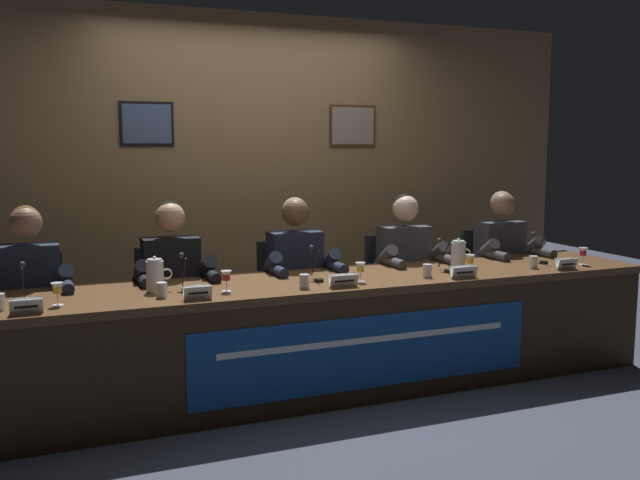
{
  "coord_description": "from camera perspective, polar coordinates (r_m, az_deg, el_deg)",
  "views": [
    {
      "loc": [
        -1.64,
        -4.08,
        1.57
      ],
      "look_at": [
        0.0,
        0.0,
        0.97
      ],
      "focal_mm": 39.52,
      "sensor_mm": 36.0,
      "label": 1
    }
  ],
  "objects": [
    {
      "name": "water_pitcher_right_side",
      "position": [
        4.94,
        11.14,
        -1.16
      ],
      "size": [
        0.15,
        0.1,
        0.21
      ],
      "color": "silver",
      "rests_on": "conference_table"
    },
    {
      "name": "wall_back_panelled",
      "position": [
        5.76,
        -5.38,
        5.06
      ],
      "size": [
        5.79,
        0.14,
        2.6
      ],
      "color": "#937047",
      "rests_on": "ground_plane"
    },
    {
      "name": "water_cup_left",
      "position": [
        4.03,
        -12.68,
        -4.03
      ],
      "size": [
        0.06,
        0.06,
        0.08
      ],
      "color": "silver",
      "rests_on": "conference_table"
    },
    {
      "name": "panelist_left",
      "position": [
        4.62,
        -11.77,
        -3.29
      ],
      "size": [
        0.51,
        0.48,
        1.21
      ],
      "color": "black",
      "rests_on": "ground_plane"
    },
    {
      "name": "panelist_center",
      "position": [
        4.84,
        -1.72,
        -2.63
      ],
      "size": [
        0.51,
        0.48,
        1.21
      ],
      "color": "black",
      "rests_on": "ground_plane"
    },
    {
      "name": "panelist_far_right",
      "position": [
        5.65,
        14.81,
        -1.37
      ],
      "size": [
        0.51,
        0.48,
        1.21
      ],
      "color": "black",
      "rests_on": "ground_plane"
    },
    {
      "name": "juice_glass_right",
      "position": [
        4.77,
        12.05,
        -1.62
      ],
      "size": [
        0.06,
        0.06,
        0.12
      ],
      "color": "white",
      "rests_on": "conference_table"
    },
    {
      "name": "conference_table",
      "position": [
        4.42,
        0.62,
        -6.13
      ],
      "size": [
        4.59,
        0.81,
        0.72
      ],
      "color": "brown",
      "rests_on": "ground_plane"
    },
    {
      "name": "microphone_right",
      "position": [
        4.8,
        10.12,
        -1.64
      ],
      "size": [
        0.06,
        0.17,
        0.22
      ],
      "color": "black",
      "rests_on": "conference_table"
    },
    {
      "name": "chair_center",
      "position": [
        5.08,
        -2.49,
        -5.3
      ],
      "size": [
        0.44,
        0.45,
        0.88
      ],
      "color": "black",
      "rests_on": "ground_plane"
    },
    {
      "name": "nameplate_far_left",
      "position": [
        3.86,
        -22.69,
        -4.96
      ],
      "size": [
        0.16,
        0.06,
        0.08
      ],
      "color": "white",
      "rests_on": "conference_table"
    },
    {
      "name": "nameplate_right",
      "position": [
        4.59,
        11.54,
        -2.55
      ],
      "size": [
        0.18,
        0.06,
        0.08
      ],
      "color": "white",
      "rests_on": "conference_table"
    },
    {
      "name": "water_pitcher_left_side",
      "position": [
        4.19,
        -13.19,
        -2.82
      ],
      "size": [
        0.15,
        0.1,
        0.21
      ],
      "color": "silver",
      "rests_on": "conference_table"
    },
    {
      "name": "ground_plane",
      "position": [
        4.67,
        0.0,
        -11.9
      ],
      "size": [
        12.0,
        12.0,
        0.0
      ],
      "primitive_type": "plane",
      "color": "#383D4C"
    },
    {
      "name": "water_cup_far_right",
      "position": [
        5.08,
        16.88,
        -1.77
      ],
      "size": [
        0.06,
        0.06,
        0.08
      ],
      "color": "silver",
      "rests_on": "conference_table"
    },
    {
      "name": "nameplate_left",
      "position": [
        3.94,
        -9.89,
        -4.21
      ],
      "size": [
        0.16,
        0.06,
        0.08
      ],
      "color": "white",
      "rests_on": "conference_table"
    },
    {
      "name": "nameplate_center",
      "position": [
        4.22,
        1.91,
        -3.3
      ],
      "size": [
        0.18,
        0.06,
        0.08
      ],
      "color": "white",
      "rests_on": "conference_table"
    },
    {
      "name": "microphone_far_left",
      "position": [
        4.1,
        -22.89,
        -3.75
      ],
      "size": [
        0.06,
        0.17,
        0.22
      ],
      "color": "black",
      "rests_on": "conference_table"
    },
    {
      "name": "water_cup_center",
      "position": [
        4.18,
        -1.28,
        -3.43
      ],
      "size": [
        0.06,
        0.06,
        0.08
      ],
      "color": "silver",
      "rests_on": "conference_table"
    },
    {
      "name": "chair_right",
      "position": [
        5.41,
        6.12,
        -4.51
      ],
      "size": [
        0.44,
        0.45,
        0.88
      ],
      "color": "black",
      "rests_on": "ground_plane"
    },
    {
      "name": "chair_left",
      "position": [
        4.87,
        -12.1,
        -6.05
      ],
      "size": [
        0.44,
        0.45,
        0.88
      ],
      "color": "black",
      "rests_on": "ground_plane"
    },
    {
      "name": "juice_glass_left",
      "position": [
        4.11,
        -7.6,
        -3.0
      ],
      "size": [
        0.06,
        0.06,
        0.12
      ],
      "color": "white",
      "rests_on": "conference_table"
    },
    {
      "name": "juice_glass_far_left",
      "position": [
        3.98,
        -20.51,
        -3.79
      ],
      "size": [
        0.06,
        0.06,
        0.12
      ],
      "color": "white",
      "rests_on": "conference_table"
    },
    {
      "name": "microphone_far_right",
      "position": [
        5.31,
        17.41,
        -0.98
      ],
      "size": [
        0.06,
        0.17,
        0.22
      ],
      "color": "black",
      "rests_on": "conference_table"
    },
    {
      "name": "chair_far_right",
      "position": [
        5.86,
        13.56,
        -3.74
      ],
      "size": [
        0.44,
        0.45,
        0.88
      ],
      "color": "black",
      "rests_on": "ground_plane"
    },
    {
      "name": "juice_glass_far_right",
      "position": [
        5.32,
        20.52,
        -0.98
      ],
      "size": [
        0.06,
        0.06,
        0.12
      ],
      "color": "white",
      "rests_on": "conference_table"
    },
    {
      "name": "water_cup_right",
      "position": [
        4.58,
        8.68,
        -2.53
      ],
      "size": [
        0.06,
        0.06,
        0.08
      ],
      "color": "silver",
      "rests_on": "conference_table"
    },
    {
      "name": "microphone_left",
      "position": [
        4.17,
        -10.89,
        -3.09
      ],
      "size": [
        0.06,
        0.17,
        0.22
      ],
      "color": "black",
      "rests_on": "conference_table"
    },
    {
      "name": "chair_far_left",
      "position": [
        4.8,
        -22.29,
        -6.64
      ],
      "size": [
        0.44,
        0.45,
        0.88
      ],
      "color": "black",
      "rests_on": "ground_plane"
    },
    {
      "name": "panelist_right",
      "position": [
        5.19,
        7.2,
        -1.97
      ],
      "size": [
        0.51,
        0.48,
        1.21
      ],
      "color": "black",
      "rests_on": "ground_plane"
    },
    {
      "name": "panelist_far_left",
      "position": [
        4.55,
        -22.48,
        -3.89
      ],
      "size": [
        0.51,
        0.48,
        1.21
      ],
      "color": "black",
      "rests_on": "ground_plane"
    },
    {
      "name": "microphone_center",
      "position": [
        4.4,
        -0.29,
        -2.37
      ],
      "size": [
        0.06,
        0.17,
        0.22
      ],
      "color": "black",
      "rests_on": "conference_table"
    },
    {
      "name": "nameplate_far_right",
      "position": [
        5.09,
        19.31,
        -1.83
      ],
      "size": [
        0.16,
        0.06,
        0.08
      ],
      "color": "white",
      "rests_on": "conference_table"
    },
    {
      "name": "juice_glass_center",
      "position": [
        4.36,
        3.29,
        -2.32
      ],
      "size": [
        0.06,
        0.06,
        0.12
      ],
      "color": "white",
      "rests_on": "conference_table"
    }
  ]
}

